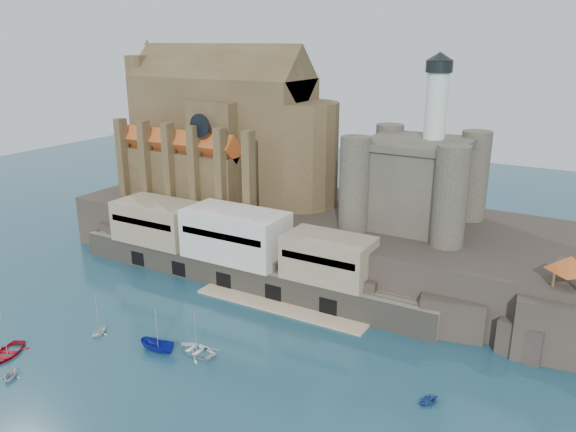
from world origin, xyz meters
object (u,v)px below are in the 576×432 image
at_px(church, 229,136).
at_px(pavilion, 570,266).
at_px(castle_keep, 416,178).
at_px(boat_1, 11,378).
at_px(boat_0, 8,355).
at_px(boat_2, 158,351).

relative_size(church, pavilion, 7.34).
bearing_deg(castle_keep, boat_1, -120.74).
bearing_deg(boat_0, church, 66.84).
relative_size(church, boat_2, 8.61).
distance_m(church, boat_1, 62.07).
xyz_separation_m(pavilion, boat_0, (-65.05, -38.60, -12.73)).
distance_m(pavilion, boat_2, 56.62).
relative_size(pavilion, boat_2, 1.17).
xyz_separation_m(church, boat_0, (1.08, -54.45, -22.13)).
bearing_deg(boat_2, boat_0, 116.36).
xyz_separation_m(church, boat_1, (6.39, -57.63, -22.13)).
relative_size(church, castle_keep, 1.60).
bearing_deg(church, pavilion, -13.48).
bearing_deg(boat_1, boat_2, 13.81).
height_order(boat_0, boat_1, boat_0).
distance_m(boat_0, boat_1, 6.19).
distance_m(church, castle_keep, 40.39).
bearing_deg(church, castle_keep, -1.11).
bearing_deg(boat_0, boat_1, -55.26).
distance_m(boat_1, boat_2, 18.57).
bearing_deg(pavilion, boat_2, -150.04).
bearing_deg(boat_1, pavilion, -1.21).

